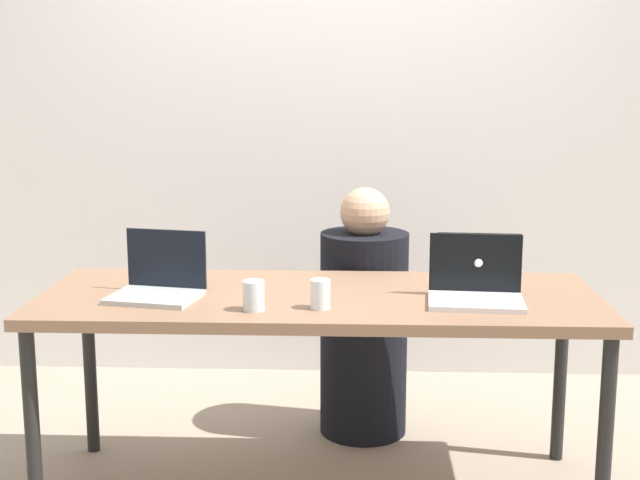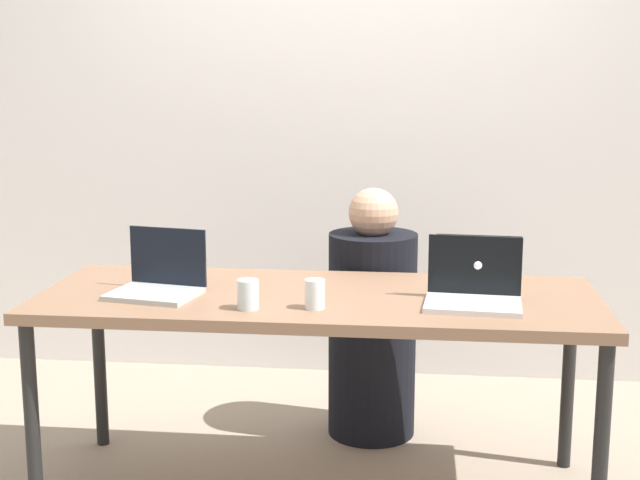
# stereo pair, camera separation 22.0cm
# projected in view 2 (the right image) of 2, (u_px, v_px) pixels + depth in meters

# --- Properties ---
(back_wall) EXTENTS (5.11, 0.10, 2.63)m
(back_wall) POSITION_uv_depth(u_px,v_px,m) (350.00, 113.00, 4.37)
(back_wall) COLOR silver
(back_wall) RESTS_ON ground
(desk) EXTENTS (1.97, 0.74, 0.75)m
(desk) POSITION_uv_depth(u_px,v_px,m) (318.00, 311.00, 3.15)
(desk) COLOR brown
(desk) RESTS_ON ground
(person_at_center) EXTENTS (0.42, 0.42, 1.05)m
(person_at_center) POSITION_uv_depth(u_px,v_px,m) (372.00, 326.00, 3.72)
(person_at_center) COLOR black
(person_at_center) RESTS_ON ground
(laptop_front_left) EXTENTS (0.33, 0.29, 0.22)m
(laptop_front_left) POSITION_uv_depth(u_px,v_px,m) (159.00, 280.00, 3.13)
(laptop_front_left) COLOR #B2B9B7
(laptop_front_left) RESTS_ON desk
(laptop_front_right) EXTENTS (0.33, 0.27, 0.22)m
(laptop_front_right) POSITION_uv_depth(u_px,v_px,m) (474.00, 290.00, 2.99)
(laptop_front_right) COLOR silver
(laptop_front_right) RESTS_ON desk
(laptop_back_right) EXTENTS (0.30, 0.27, 0.22)m
(laptop_back_right) POSITION_uv_depth(u_px,v_px,m) (478.00, 279.00, 3.14)
(laptop_back_right) COLOR silver
(laptop_back_right) RESTS_ON desk
(water_glass_left) EXTENTS (0.07, 0.07, 0.10)m
(water_glass_left) POSITION_uv_depth(u_px,v_px,m) (248.00, 296.00, 2.93)
(water_glass_left) COLOR silver
(water_glass_left) RESTS_ON desk
(water_glass_center) EXTENTS (0.07, 0.07, 0.10)m
(water_glass_center) POSITION_uv_depth(u_px,v_px,m) (315.00, 296.00, 2.94)
(water_glass_center) COLOR white
(water_glass_center) RESTS_ON desk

